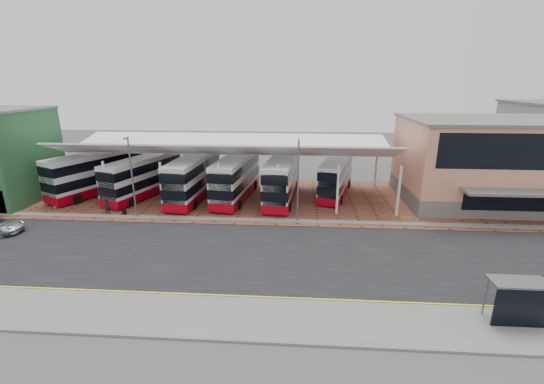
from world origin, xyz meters
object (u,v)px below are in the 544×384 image
object	(u,v)px
bus_2	(194,178)
pedestrian	(107,207)
terminal	(490,161)
bus_0	(97,173)
bus_1	(143,177)
bus_4	(282,179)
bus_shelter	(524,299)
bus_5	(336,177)
bus_3	(236,178)

from	to	relation	value
bus_2	pedestrian	world-z (taller)	bus_2
terminal	bus_0	size ratio (longest dim) A/B	1.54
bus_1	pedestrian	size ratio (longest dim) A/B	6.66
bus_4	pedestrian	size ratio (longest dim) A/B	6.99
terminal	bus_4	world-z (taller)	terminal
bus_4	pedestrian	bearing A→B (deg)	-155.09
pedestrian	bus_shelter	world-z (taller)	bus_shelter
terminal	bus_1	xyz separation A→B (m)	(-38.94, -0.78, -2.32)
pedestrian	bus_5	bearing A→B (deg)	-47.73
bus_5	bus_3	bearing A→B (deg)	-155.13
bus_4	bus_shelter	distance (m)	25.75
terminal	bus_4	distance (m)	22.91
terminal	pedestrian	world-z (taller)	terminal
bus_2	bus_5	xyz separation A→B (m)	(16.40, 2.44, -0.25)
bus_3	bus_shelter	bearing A→B (deg)	-41.10
bus_0	bus_shelter	xyz separation A→B (m)	(36.35, -22.30, -0.82)
terminal	bus_3	world-z (taller)	terminal
bus_0	bus_1	xyz separation A→B (m)	(5.96, -0.72, -0.17)
bus_0	bus_3	world-z (taller)	bus_0
bus_1	pedestrian	world-z (taller)	bus_1
terminal	bus_0	xyz separation A→B (m)	(-44.90, -0.06, -2.16)
bus_2	pedestrian	xyz separation A→B (m)	(-7.27, -6.09, -1.55)
terminal	bus_2	world-z (taller)	terminal
bus_5	pedestrian	xyz separation A→B (m)	(-23.66, -8.54, -1.30)
bus_shelter	terminal	bearing A→B (deg)	68.96
bus_shelter	bus_1	bearing A→B (deg)	144.49
bus_4	bus_5	bearing A→B (deg)	24.90
bus_3	bus_5	world-z (taller)	bus_3
bus_2	bus_shelter	size ratio (longest dim) A/B	3.83
terminal	bus_2	size ratio (longest dim) A/B	1.54
terminal	bus_3	bearing A→B (deg)	-178.52
bus_1	bus_2	bearing A→B (deg)	15.03
bus_3	bus_5	distance (m)	11.73
bus_5	pedestrian	world-z (taller)	bus_5
bus_3	bus_4	xyz separation A→B (m)	(5.25, -0.20, 0.01)
bus_3	bus_4	distance (m)	5.25
bus_1	bus_4	xyz separation A→B (m)	(16.15, -0.14, 0.12)
terminal	bus_3	xyz separation A→B (m)	(-28.03, -0.73, -2.21)
bus_0	bus_4	bearing A→B (deg)	22.61
bus_0	bus_3	bearing A→B (deg)	22.59
terminal	bus_2	distance (m)	32.98
terminal	bus_0	world-z (taller)	terminal
bus_1	bus_3	distance (m)	10.90
bus_0	bus_5	world-z (taller)	bus_0
bus_5	pedestrian	size ratio (longest dim) A/B	6.32
bus_4	bus_5	distance (m)	6.69
bus_2	bus_4	size ratio (longest dim) A/B	1.00
bus_3	bus_0	bearing A→B (deg)	-175.34
bus_3	bus_4	bearing A→B (deg)	4.74
bus_5	bus_shelter	distance (m)	25.01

